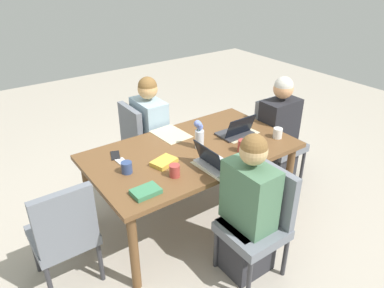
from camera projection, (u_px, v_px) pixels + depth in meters
The scene contains 23 objects.
ground_plane at pixel (192, 216), 3.52m from camera, with size 10.00×10.00×0.00m, color #B2A899.
dining_table at pixel (192, 157), 3.21m from camera, with size 1.81×1.03×0.74m.
chair_far_left_near at pixel (142, 140), 3.86m from camera, with size 0.44×0.44×0.90m.
person_far_left_near at pixel (151, 138), 3.85m from camera, with size 0.36×0.40×1.19m.
chair_head_right_left_mid at pixel (276, 136), 3.95m from camera, with size 0.44×0.44×0.90m.
person_head_right_left_mid at pixel (277, 138), 3.85m from camera, with size 0.40×0.36×1.19m.
chair_near_left_far at pixel (260, 217), 2.73m from camera, with size 0.44×0.44×0.90m.
person_near_left_far at pixel (248, 214), 2.73m from camera, with size 0.36×0.40×1.19m.
chair_head_left_right_near at pixel (64, 231), 2.60m from camera, with size 0.44×0.44×0.90m.
flower_vase at pixel (199, 134), 3.14m from camera, with size 0.08×0.09×0.26m.
placemat_far_left_near at pixel (171, 134), 3.43m from camera, with size 0.36×0.26×0.00m, color beige.
placemat_head_right_left_mid at pixel (237, 133), 3.45m from camera, with size 0.36×0.26×0.00m, color beige.
placemat_near_left_far at pixel (217, 166), 2.92m from camera, with size 0.36×0.26×0.00m, color beige.
laptop_head_right_left_mid at pixel (236, 131), 3.39m from camera, with size 0.32×0.22×0.21m.
laptop_near_left_far at pixel (214, 162), 2.89m from camera, with size 0.22×0.32×0.20m.
coffee_mug_near_left at pixel (278, 133), 3.35m from camera, with size 0.08×0.08×0.09m, color white.
coffee_mug_near_right at pixel (242, 146), 3.11m from camera, with size 0.08×0.08×0.11m, color #AD3D38.
coffee_mug_centre_left at pixel (127, 167), 2.82m from camera, with size 0.09×0.09×0.09m, color #33477A.
coffee_mug_centre_right at pixel (175, 171), 2.77m from camera, with size 0.08×0.08×0.10m, color #AD3D38.
book_red_cover at pixel (164, 162), 2.94m from camera, with size 0.20×0.14×0.04m, color gold.
book_blue_cover at pixel (146, 192), 2.58m from camera, with size 0.20×0.14×0.04m, color #3D7F56.
phone_black at pixel (115, 155), 3.07m from camera, with size 0.15×0.07×0.01m, color black.
phone_silver at pixel (123, 162), 2.96m from camera, with size 0.15×0.07×0.01m, color silver.
Camera 1 is at (-1.62, -2.26, 2.27)m, focal length 33.91 mm.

